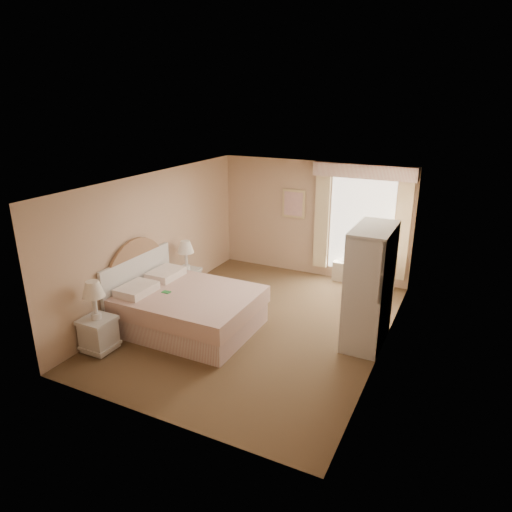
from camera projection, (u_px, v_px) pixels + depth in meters
The scene contains 9 objects.
room at pixel (258, 257), 7.53m from camera, with size 4.21×5.51×2.51m.
window at pixel (361, 222), 9.31m from camera, with size 2.05×0.22×2.51m.
framed_art at pixel (294, 204), 9.91m from camera, with size 0.52×0.04×0.62m.
bed at pixel (183, 307), 7.75m from camera, with size 2.25×1.77×1.57m.
nightstand_near at pixel (98, 325), 7.00m from camera, with size 0.47×0.47×1.15m.
nightstand_far at pixel (187, 275), 9.05m from camera, with size 0.45×0.45×1.09m.
round_table at pixel (378, 270), 9.18m from camera, with size 0.65×0.65×0.68m.
cafe_chair at pixel (358, 269), 9.07m from camera, with size 0.47×0.47×0.88m.
armoire at pixel (369, 296), 7.17m from camera, with size 0.58×1.15×1.92m.
Camera 1 is at (3.10, -6.38, 3.76)m, focal length 32.00 mm.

